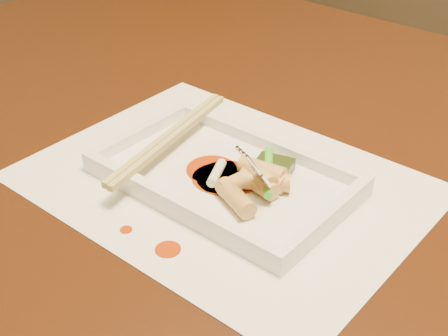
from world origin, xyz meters
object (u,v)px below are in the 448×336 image
Objects in this scene: table at (291,220)px; chopstick_a at (167,136)px; placemat at (224,183)px; fork at (294,129)px; plate_base at (224,179)px.

chopstick_a is (-0.10, -0.10, 0.13)m from table.
fork reaches higher than placemat.
fork is (0.07, 0.02, 0.08)m from plate_base.
plate_base is at bearing 0.00° from chopstick_a.
table is 5.38× the size of plate_base.
placemat is at bearing -165.58° from fork.
table is at bearing 79.02° from plate_base.
plate_base is at bearing -90.00° from placemat.
plate_base is at bearing -165.58° from fork.
placemat is 1.83× the size of chopstick_a.
table is 0.21m from fork.
chopstick_a reaches higher than plate_base.
chopstick_a is at bearing -180.00° from placemat.
placemat is at bearing -100.98° from table.
table is 0.15m from plate_base.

